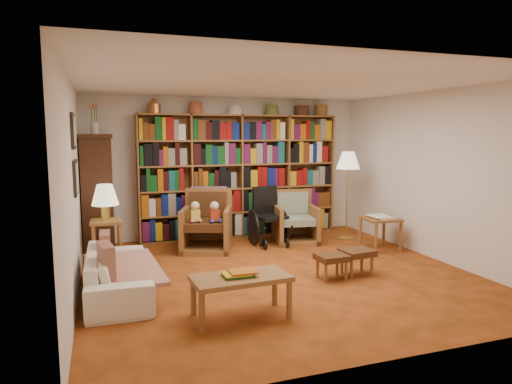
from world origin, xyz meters
name	(u,v)px	position (x,y,z in m)	size (l,w,h in m)	color
floor	(277,273)	(0.00, 0.00, 0.00)	(5.00, 5.00, 0.00)	#B44B1B
ceiling	(279,84)	(0.00, 0.00, 2.50)	(5.00, 5.00, 0.00)	white
wall_back	(227,168)	(0.00, 2.50, 1.25)	(5.00, 5.00, 0.00)	white
wall_front	(394,213)	(0.00, -2.50, 1.25)	(5.00, 5.00, 0.00)	white
wall_left	(73,189)	(-2.50, 0.00, 1.25)	(5.00, 5.00, 0.00)	white
wall_right	(434,175)	(2.50, 0.00, 1.25)	(5.00, 5.00, 0.00)	white
bookshelf	(241,172)	(0.20, 2.33, 1.17)	(3.60, 0.30, 2.42)	brown
curio_cabinet	(97,192)	(-2.25, 2.00, 0.95)	(0.50, 0.95, 2.40)	#3A1F10
framed_pictures	(75,154)	(-2.48, 0.30, 1.62)	(0.03, 0.52, 0.97)	black
sofa	(118,273)	(-2.05, -0.13, 0.26)	(0.69, 1.77, 0.52)	white
sofa_throw	(123,269)	(-2.00, -0.13, 0.30)	(0.82, 1.52, 0.04)	beige
cushion_left	(105,250)	(-2.18, 0.22, 0.45)	(0.12, 0.39, 0.39)	maroon
cushion_right	(106,266)	(-2.18, -0.48, 0.45)	(0.13, 0.41, 0.41)	maroon
side_table_lamp	(107,232)	(-2.15, 1.11, 0.49)	(0.44, 0.44, 0.66)	brown
table_lamp	(105,196)	(-2.15, 1.11, 1.00)	(0.37, 0.37, 0.51)	gold
armchair_leather	(205,224)	(-0.62, 1.63, 0.40)	(1.04, 1.04, 0.99)	brown
armchair_sage	(293,222)	(0.95, 1.64, 0.34)	(0.84, 0.86, 0.88)	brown
wheelchair	(268,218)	(0.46, 1.61, 0.44)	(0.58, 0.78, 0.97)	black
floor_lamp	(348,164)	(1.89, 1.45, 1.34)	(0.41, 0.41, 1.56)	gold
side_table_papers	(380,222)	(2.04, 0.65, 0.45)	(0.58, 0.58, 0.56)	brown
footstool_a	(332,259)	(0.57, -0.45, 0.27)	(0.40, 0.35, 0.33)	#482913
footstool_b	(357,254)	(0.98, -0.39, 0.28)	(0.44, 0.38, 0.35)	#482913
coffee_table	(241,281)	(-0.89, -1.23, 0.38)	(1.02, 0.55, 0.49)	brown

